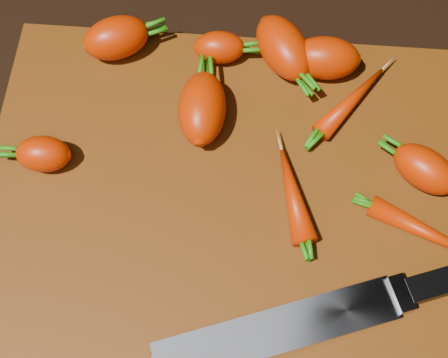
{
  "coord_description": "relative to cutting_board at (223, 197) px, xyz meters",
  "views": [
    {
      "loc": [
        0.02,
        -0.25,
        0.6
      ],
      "look_at": [
        0.0,
        0.01,
        0.03
      ],
      "focal_mm": 50.0,
      "sensor_mm": 36.0,
      "label": 1
    }
  ],
  "objects": [
    {
      "name": "carrot_3",
      "position": [
        -0.03,
        0.09,
        0.03
      ],
      "size": [
        0.05,
        0.09,
        0.05
      ],
      "primitive_type": "ellipsoid",
      "rotation": [
        0.0,
        0.0,
        1.59
      ],
      "color": "red",
      "rests_on": "cutting_board"
    },
    {
      "name": "knife",
      "position": [
        0.08,
        -0.13,
        0.02
      ],
      "size": [
        0.37,
        0.16,
        0.02
      ],
      "rotation": [
        0.0,
        0.0,
        0.35
      ],
      "color": "gray",
      "rests_on": "cutting_board"
    },
    {
      "name": "carrot_6",
      "position": [
        0.2,
        0.04,
        0.03
      ],
      "size": [
        0.08,
        0.07,
        0.04
      ],
      "primitive_type": "ellipsoid",
      "rotation": [
        0.0,
        0.0,
        2.52
      ],
      "color": "red",
      "rests_on": "cutting_board"
    },
    {
      "name": "carrot_4",
      "position": [
        0.1,
        0.16,
        0.03
      ],
      "size": [
        0.08,
        0.05,
        0.05
      ],
      "primitive_type": "ellipsoid",
      "rotation": [
        0.0,
        0.0,
        3.15
      ],
      "color": "red",
      "rests_on": "cutting_board"
    },
    {
      "name": "carrot_9",
      "position": [
        0.07,
        0.0,
        0.02
      ],
      "size": [
        0.05,
        0.11,
        0.03
      ],
      "primitive_type": "ellipsoid",
      "rotation": [
        0.0,
        0.0,
        1.83
      ],
      "color": "red",
      "rests_on": "cutting_board"
    },
    {
      "name": "carrot_1",
      "position": [
        -0.19,
        0.02,
        0.03
      ],
      "size": [
        0.06,
        0.04,
        0.04
      ],
      "primitive_type": "ellipsoid",
      "rotation": [
        0.0,
        0.0,
        3.18
      ],
      "color": "red",
      "rests_on": "cutting_board"
    },
    {
      "name": "carrot_2",
      "position": [
        0.05,
        0.17,
        0.03
      ],
      "size": [
        0.09,
        0.1,
        0.05
      ],
      "primitive_type": "ellipsoid",
      "rotation": [
        0.0,
        0.0,
        -1.02
      ],
      "color": "red",
      "rests_on": "cutting_board"
    },
    {
      "name": "carrot_8",
      "position": [
        0.21,
        -0.03,
        0.02
      ],
      "size": [
        0.13,
        0.07,
        0.02
      ],
      "primitive_type": "ellipsoid",
      "rotation": [
        0.0,
        0.0,
        -0.43
      ],
      "color": "red",
      "rests_on": "cutting_board"
    },
    {
      "name": "ground",
      "position": [
        0.0,
        0.0,
        -0.01
      ],
      "size": [
        2.0,
        2.0,
        0.01
      ],
      "primitive_type": "cube",
      "color": "black"
    },
    {
      "name": "cutting_board",
      "position": [
        0.0,
        0.0,
        0.0
      ],
      "size": [
        0.5,
        0.4,
        0.01
      ],
      "primitive_type": "cube",
      "color": "#673108",
      "rests_on": "ground"
    },
    {
      "name": "carrot_7",
      "position": [
        0.13,
        0.12,
        0.02
      ],
      "size": [
        0.08,
        0.1,
        0.02
      ],
      "primitive_type": "ellipsoid",
      "rotation": [
        0.0,
        0.0,
        0.9
      ],
      "color": "red",
      "rests_on": "cutting_board"
    },
    {
      "name": "carrot_5",
      "position": [
        -0.02,
        0.17,
        0.02
      ],
      "size": [
        0.06,
        0.04,
        0.04
      ],
      "primitive_type": "ellipsoid",
      "rotation": [
        0.0,
        0.0,
        0.06
      ],
      "color": "red",
      "rests_on": "cutting_board"
    },
    {
      "name": "carrot_0",
      "position": [
        -0.13,
        0.17,
        0.03
      ],
      "size": [
        0.09,
        0.07,
        0.05
      ],
      "primitive_type": "ellipsoid",
      "rotation": [
        0.0,
        0.0,
        0.42
      ],
      "color": "red",
      "rests_on": "cutting_board"
    }
  ]
}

